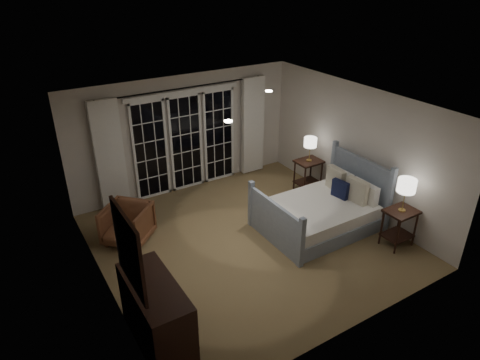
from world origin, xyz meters
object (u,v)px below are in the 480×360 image
bed (321,212)px  nightstand_left (399,222)px  lamp_left (407,186)px  lamp_right (310,143)px  armchair (127,224)px  dresser (157,314)px  nightstand_right (308,171)px

bed → nightstand_left: (0.76, -1.16, 0.15)m
lamp_left → lamp_right: size_ratio=1.14×
nightstand_left → armchair: size_ratio=0.91×
lamp_right → nightstand_left: bearing=-89.2°
lamp_right → armchair: bearing=177.4°
dresser → bed: bearing=15.3°
lamp_right → armchair: 4.05m
nightstand_left → dresser: (-4.41, 0.16, 0.00)m
lamp_right → bed: bearing=-119.9°
nightstand_right → lamp_left: bearing=-89.2°
dresser → nightstand_left: bearing=-2.1°
nightstand_right → lamp_right: 0.66m
bed → dresser: 3.79m
lamp_left → armchair: lamp_left is taller
lamp_left → armchair: (-4.00, 2.60, -0.83)m
nightstand_left → armchair: 4.77m
bed → lamp_left: (0.76, -1.16, 0.87)m
nightstand_left → lamp_right: (-0.03, 2.42, 0.66)m
nightstand_right → lamp_left: lamp_left is taller
nightstand_left → nightstand_right: (-0.03, 2.42, 0.01)m
nightstand_right → dresser: 4.93m
nightstand_right → bed: bearing=-119.9°
nightstand_right → lamp_left: size_ratio=1.19×
bed → nightstand_left: bearing=-56.7°
nightstand_left → armchair: armchair is taller
bed → lamp_right: lamp_right is taller
nightstand_right → lamp_left: (0.03, -2.42, 0.71)m
nightstand_right → armchair: (-3.97, 0.18, -0.12)m
armchair → bed: bearing=22.4°
nightstand_left → nightstand_right: nightstand_right is taller
armchair → nightstand_left: bearing=13.4°
bed → dresser: (-3.65, -1.00, 0.16)m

